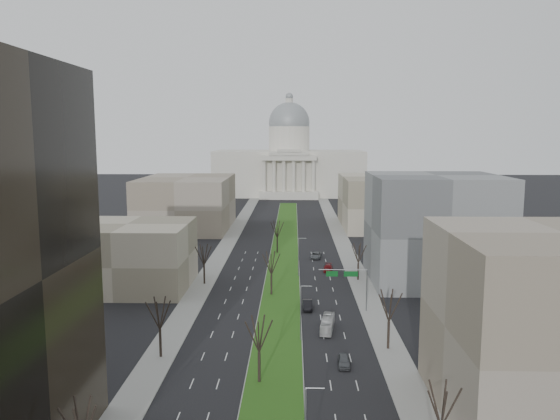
% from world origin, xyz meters
% --- Properties ---
extents(ground, '(600.00, 600.00, 0.00)m').
position_xyz_m(ground, '(0.00, 120.00, 0.00)').
color(ground, black).
rests_on(ground, ground).
extents(median, '(8.00, 222.03, 0.20)m').
position_xyz_m(median, '(0.00, 118.99, 0.10)').
color(median, '#999993').
rests_on(median, ground).
extents(sidewalk_left, '(5.00, 330.00, 0.15)m').
position_xyz_m(sidewalk_left, '(-17.50, 95.00, 0.07)').
color(sidewalk_left, gray).
rests_on(sidewalk_left, ground).
extents(sidewalk_right, '(5.00, 330.00, 0.15)m').
position_xyz_m(sidewalk_right, '(17.50, 95.00, 0.07)').
color(sidewalk_right, gray).
rests_on(sidewalk_right, ground).
extents(capitol, '(80.00, 46.00, 55.00)m').
position_xyz_m(capitol, '(0.00, 269.59, 16.31)').
color(capitol, beige).
rests_on(capitol, ground).
extents(building_beige_left, '(26.00, 22.00, 14.00)m').
position_xyz_m(building_beige_left, '(-33.00, 85.00, 7.00)').
color(building_beige_left, gray).
rests_on(building_beige_left, ground).
extents(building_tan_right, '(26.00, 24.00, 22.00)m').
position_xyz_m(building_tan_right, '(33.00, 32.00, 11.00)').
color(building_tan_right, gray).
rests_on(building_tan_right, ground).
extents(building_grey_right, '(28.00, 26.00, 24.00)m').
position_xyz_m(building_grey_right, '(34.00, 92.00, 12.00)').
color(building_grey_right, slate).
rests_on(building_grey_right, ground).
extents(building_far_left, '(30.00, 40.00, 18.00)m').
position_xyz_m(building_far_left, '(-35.00, 160.00, 9.00)').
color(building_far_left, gray).
rests_on(building_far_left, ground).
extents(building_far_right, '(30.00, 40.00, 18.00)m').
position_xyz_m(building_far_right, '(35.00, 165.00, 9.00)').
color(building_far_right, gray).
rests_on(building_far_right, ground).
extents(tree_left_mid, '(5.40, 5.40, 9.72)m').
position_xyz_m(tree_left_mid, '(-17.20, 48.00, 7.00)').
color(tree_left_mid, black).
rests_on(tree_left_mid, ground).
extents(tree_left_far, '(5.28, 5.28, 9.50)m').
position_xyz_m(tree_left_far, '(-17.20, 88.00, 6.84)').
color(tree_left_far, black).
rests_on(tree_left_far, ground).
extents(tree_right_near, '(5.16, 5.16, 9.29)m').
position_xyz_m(tree_right_near, '(17.20, 22.00, 6.69)').
color(tree_right_near, black).
rests_on(tree_right_near, ground).
extents(tree_right_mid, '(5.52, 5.52, 9.94)m').
position_xyz_m(tree_right_mid, '(17.20, 52.00, 7.16)').
color(tree_right_mid, black).
rests_on(tree_right_mid, ground).
extents(tree_right_far, '(5.04, 5.04, 9.07)m').
position_xyz_m(tree_right_far, '(17.20, 92.00, 6.53)').
color(tree_right_far, black).
rests_on(tree_right_far, ground).
extents(tree_median_a, '(5.40, 5.40, 9.72)m').
position_xyz_m(tree_median_a, '(-2.00, 40.00, 7.00)').
color(tree_median_a, black).
rests_on(tree_median_a, ground).
extents(tree_median_b, '(5.40, 5.40, 9.72)m').
position_xyz_m(tree_median_b, '(-2.00, 80.00, 7.00)').
color(tree_median_b, black).
rests_on(tree_median_b, ground).
extents(tree_median_c, '(5.40, 5.40, 9.72)m').
position_xyz_m(tree_median_c, '(-2.00, 120.00, 7.00)').
color(tree_median_c, black).
rests_on(tree_median_c, ground).
extents(streetlamp_median_b, '(1.90, 0.20, 9.16)m').
position_xyz_m(streetlamp_median_b, '(3.76, 55.00, 4.81)').
color(streetlamp_median_b, gray).
rests_on(streetlamp_median_b, ground).
extents(streetlamp_median_c, '(1.90, 0.20, 9.16)m').
position_xyz_m(streetlamp_median_c, '(3.76, 95.00, 4.81)').
color(streetlamp_median_c, gray).
rests_on(streetlamp_median_c, ground).
extents(mast_arm_signs, '(9.12, 0.24, 8.09)m').
position_xyz_m(mast_arm_signs, '(13.49, 70.03, 6.11)').
color(mast_arm_signs, gray).
rests_on(mast_arm_signs, ground).
extents(car_grey_near, '(1.95, 4.42, 1.48)m').
position_xyz_m(car_grey_near, '(9.82, 45.72, 0.74)').
color(car_grey_near, '#4C4F53').
rests_on(car_grey_near, ground).
extents(car_black, '(1.82, 5.11, 1.68)m').
position_xyz_m(car_black, '(5.20, 71.18, 0.84)').
color(car_black, black).
rests_on(car_black, ground).
extents(car_red, '(2.63, 5.35, 1.50)m').
position_xyz_m(car_red, '(10.91, 100.25, 0.75)').
color(car_red, maroon).
rests_on(car_red, ground).
extents(car_grey_far, '(3.34, 5.86, 1.54)m').
position_xyz_m(car_grey_far, '(8.60, 114.03, 0.77)').
color(car_grey_far, '#565A5E').
rests_on(car_grey_far, ground).
extents(box_van, '(3.00, 8.17, 2.22)m').
position_xyz_m(box_van, '(8.32, 60.02, 1.11)').
color(box_van, silver).
rests_on(box_van, ground).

